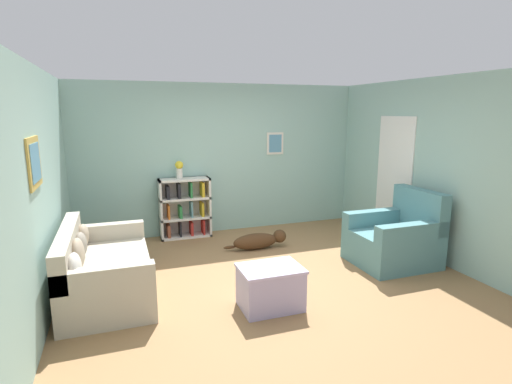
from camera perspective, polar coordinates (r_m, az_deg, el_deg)
The scene contains 10 objects.
ground_plane at distance 5.36m, azimuth 1.45°, elevation -11.89°, with size 14.00×14.00×0.00m, color #997047.
wall_back at distance 7.11m, azimuth -4.96°, elevation 4.76°, with size 5.60×0.13×2.60m.
wall_left at distance 4.73m, azimuth -28.69°, elevation 0.05°, with size 0.13×5.00×2.60m.
wall_right at distance 6.37m, azimuth 23.46°, elevation 3.01°, with size 0.16×5.00×2.60m.
couch at distance 5.06m, azimuth -21.18°, elevation -10.38°, with size 0.96×1.77×0.82m.
bookshelf at distance 6.92m, azimuth -10.11°, elevation -2.26°, with size 0.85×0.30×1.02m.
recliner_chair at distance 6.01m, azimuth 19.36°, elevation -6.32°, with size 1.06×0.95×1.04m.
coffee_table at distance 4.47m, azimuth 2.07°, elevation -13.30°, with size 0.67×0.50×0.47m.
dog at distance 6.31m, azimuth 0.52°, elevation -6.94°, with size 1.02×0.23×0.27m.
vase at distance 6.76m, azimuth -10.91°, elevation 3.28°, with size 0.13×0.13×0.30m.
Camera 1 is at (-1.76, -4.59, 2.12)m, focal length 28.00 mm.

